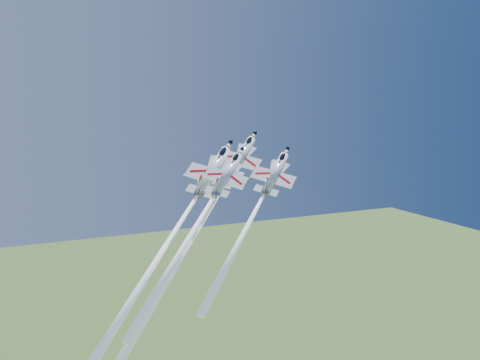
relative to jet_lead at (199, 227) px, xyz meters
name	(u,v)px	position (x,y,z in m)	size (l,w,h in m)	color
jet_lead	(199,227)	(0.00, 0.00, 0.00)	(34.31, 33.38, 42.94)	white
jet_left	(166,246)	(-8.15, -4.10, -1.91)	(35.48, 34.17, 43.81)	white
jet_right	(253,215)	(7.17, -9.29, 3.50)	(23.88, 22.40, 28.46)	white
jet_slot	(196,226)	(-3.17, -7.01, 2.11)	(26.19, 24.87, 31.74)	white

